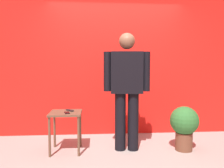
{
  "coord_description": "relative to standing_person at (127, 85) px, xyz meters",
  "views": [
    {
      "loc": [
        -0.39,
        -3.13,
        1.3
      ],
      "look_at": [
        -0.12,
        0.55,
        1.02
      ],
      "focal_mm": 37.19,
      "sensor_mm": 36.0,
      "label": 1
    }
  ],
  "objects": [
    {
      "name": "ground_plane",
      "position": [
        -0.1,
        -0.4,
        -1.01
      ],
      "size": [
        12.0,
        12.0,
        0.0
      ],
      "primitive_type": "plane",
      "color": "#9E9991"
    },
    {
      "name": "back_wall_red",
      "position": [
        -0.1,
        0.94,
        0.35
      ],
      "size": [
        5.44,
        0.12,
        2.73
      ],
      "primitive_type": "cube",
      "color": "red",
      "rests_on": "ground_plane"
    },
    {
      "name": "standing_person",
      "position": [
        0.0,
        0.0,
        0.0
      ],
      "size": [
        0.72,
        0.28,
        1.81
      ],
      "color": "black",
      "rests_on": "ground_plane"
    },
    {
      "name": "side_table",
      "position": [
        -0.94,
        -0.0,
        -0.51
      ],
      "size": [
        0.47,
        0.47,
        0.61
      ],
      "color": "brown",
      "rests_on": "ground_plane"
    },
    {
      "name": "cell_phone",
      "position": [
        -0.91,
        -0.09,
        -0.4
      ],
      "size": [
        0.1,
        0.16,
        0.01
      ],
      "primitive_type": "cube",
      "rotation": [
        0.0,
        0.0,
        0.22
      ],
      "color": "black",
      "rests_on": "side_table"
    },
    {
      "name": "tv_remote",
      "position": [
        -0.88,
        0.08,
        -0.39
      ],
      "size": [
        0.14,
        0.16,
        0.02
      ],
      "primitive_type": "cube",
      "rotation": [
        0.0,
        0.0,
        0.65
      ],
      "color": "black",
      "rests_on": "side_table"
    },
    {
      "name": "potted_plant",
      "position": [
        0.89,
        -0.09,
        -0.61
      ],
      "size": [
        0.44,
        0.44,
        0.69
      ],
      "color": "brown",
      "rests_on": "ground_plane"
    }
  ]
}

